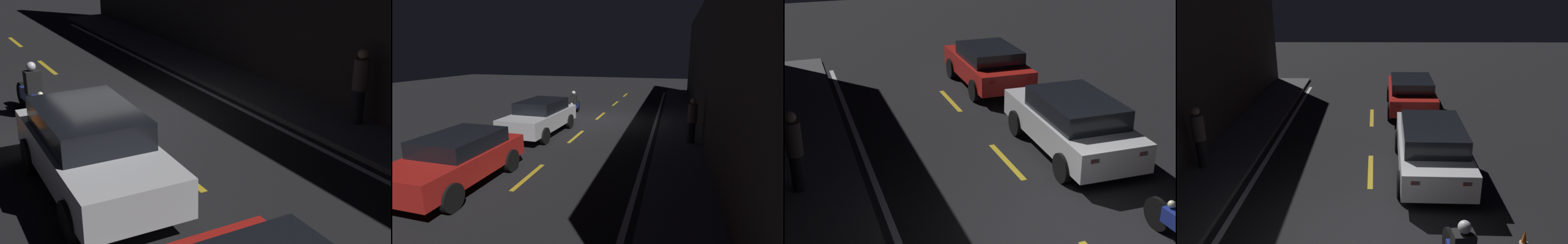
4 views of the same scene
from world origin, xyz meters
The scene contains 6 objects.
ground_plane centered at (0.00, 0.00, 0.00)m, with size 56.00×56.00×0.00m, color black.
lane_dash_d centered at (3.50, 0.00, 0.00)m, with size 2.00×0.14×0.01m.
lane_dash_e centered at (8.00, 0.00, 0.00)m, with size 2.00×0.14×0.01m.
sedan_white centered at (3.44, -1.65, 0.80)m, with size 4.44×2.00×1.49m.
taxi_red centered at (8.95, -1.59, 0.76)m, with size 4.13×1.99×1.38m.
pedestrian centered at (3.53, 4.67, 1.02)m, with size 0.34×0.34×1.74m.
Camera 3 is at (-7.15, 4.58, 5.71)m, focal length 50.00 mm.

